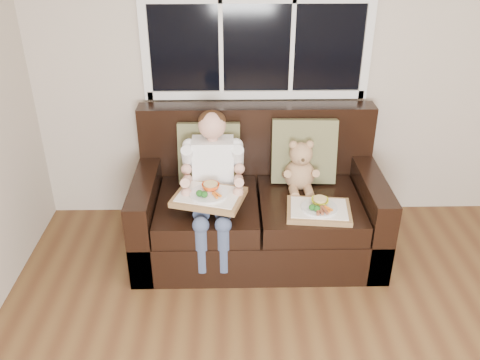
{
  "coord_description": "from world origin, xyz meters",
  "views": [
    {
      "loc": [
        -0.8,
        -1.09,
        2.21
      ],
      "look_at": [
        -0.74,
        1.85,
        0.62
      ],
      "focal_mm": 38.0,
      "sensor_mm": 36.0,
      "label": 1
    }
  ],
  "objects_px": {
    "loveseat": "(257,207)",
    "teddy_bear": "(300,169)",
    "child": "(213,172)",
    "tray_left": "(209,195)",
    "tray_right": "(319,209)"
  },
  "relations": [
    {
      "from": "teddy_bear",
      "to": "tray_left",
      "type": "bearing_deg",
      "value": -154.27
    },
    {
      "from": "loveseat",
      "to": "teddy_bear",
      "type": "distance_m",
      "value": 0.41
    },
    {
      "from": "loveseat",
      "to": "child",
      "type": "bearing_deg",
      "value": -158.43
    },
    {
      "from": "tray_left",
      "to": "tray_right",
      "type": "distance_m",
      "value": 0.72
    },
    {
      "from": "teddy_bear",
      "to": "tray_left",
      "type": "relative_size",
      "value": 0.74
    },
    {
      "from": "tray_left",
      "to": "child",
      "type": "bearing_deg",
      "value": 99.22
    },
    {
      "from": "loveseat",
      "to": "teddy_bear",
      "type": "bearing_deg",
      "value": 4.6
    },
    {
      "from": "tray_right",
      "to": "tray_left",
      "type": "bearing_deg",
      "value": -175.69
    },
    {
      "from": "child",
      "to": "loveseat",
      "type": "bearing_deg",
      "value": 21.57
    },
    {
      "from": "loveseat",
      "to": "child",
      "type": "distance_m",
      "value": 0.48
    },
    {
      "from": "teddy_bear",
      "to": "tray_right",
      "type": "bearing_deg",
      "value": -76.81
    },
    {
      "from": "loveseat",
      "to": "teddy_bear",
      "type": "height_order",
      "value": "loveseat"
    },
    {
      "from": "teddy_bear",
      "to": "tray_right",
      "type": "distance_m",
      "value": 0.37
    },
    {
      "from": "loveseat",
      "to": "tray_right",
      "type": "height_order",
      "value": "loveseat"
    },
    {
      "from": "child",
      "to": "tray_left",
      "type": "xyz_separation_m",
      "value": [
        -0.02,
        -0.17,
        -0.08
      ]
    }
  ]
}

